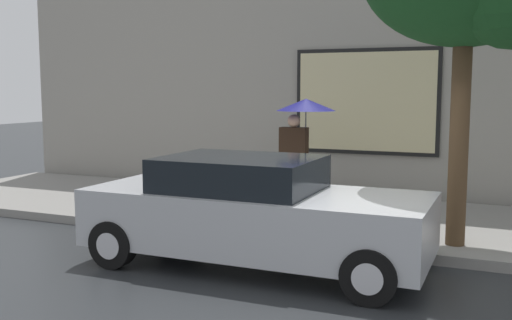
{
  "coord_description": "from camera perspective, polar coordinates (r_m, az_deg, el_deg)",
  "views": [
    {
      "loc": [
        1.59,
        -7.03,
        2.35
      ],
      "look_at": [
        -2.23,
        1.8,
        1.2
      ],
      "focal_mm": 41.59,
      "sensor_mm": 36.0,
      "label": 1
    }
  ],
  "objects": [
    {
      "name": "ground_plane",
      "position": [
        7.58,
        10.32,
        -11.36
      ],
      "size": [
        60.0,
        60.0,
        0.0
      ],
      "primitive_type": "plane",
      "color": "#282B2D"
    },
    {
      "name": "sidewalk",
      "position": [
        10.41,
        14.1,
        -6.02
      ],
      "size": [
        20.0,
        4.0,
        0.15
      ],
      "primitive_type": "cube",
      "color": "gray",
      "rests_on": "ground"
    },
    {
      "name": "building_facade",
      "position": [
        12.68,
        16.41,
        11.67
      ],
      "size": [
        20.0,
        0.67,
        7.0
      ],
      "color": "#9E998E",
      "rests_on": "ground"
    },
    {
      "name": "parked_car",
      "position": [
        7.88,
        -0.27,
        -5.07
      ],
      "size": [
        4.51,
        1.87,
        1.46
      ],
      "color": "#B7BABF",
      "rests_on": "ground"
    },
    {
      "name": "fire_hydrant",
      "position": [
        10.35,
        -9.21,
        -3.52
      ],
      "size": [
        0.3,
        0.44,
        0.74
      ],
      "color": "white",
      "rests_on": "sidewalk"
    },
    {
      "name": "pedestrian_with_umbrella",
      "position": [
        10.91,
        4.45,
        3.85
      ],
      "size": [
        1.09,
        1.09,
        2.03
      ],
      "color": "black",
      "rests_on": "sidewalk"
    }
  ]
}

